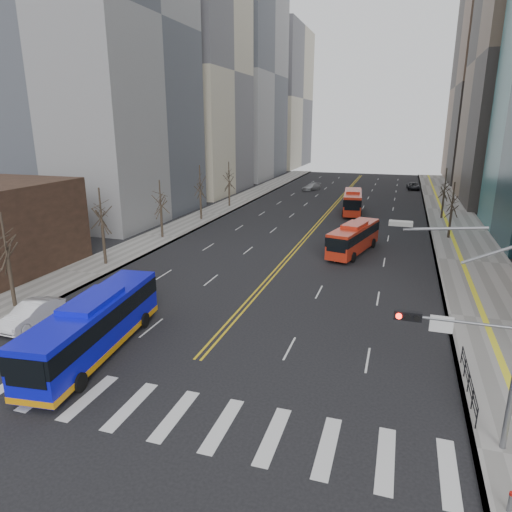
{
  "coord_description": "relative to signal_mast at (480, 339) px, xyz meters",
  "views": [
    {
      "loc": [
        10.32,
        -16.21,
        13.05
      ],
      "look_at": [
        1.42,
        11.64,
        4.49
      ],
      "focal_mm": 32.0,
      "sensor_mm": 36.0,
      "label": 1
    }
  ],
  "objects": [
    {
      "name": "street_trees",
      "position": [
        -20.94,
        32.55,
        0.02
      ],
      "size": [
        35.2,
        47.2,
        7.6
      ],
      "color": "#2C211A",
      "rests_on": "ground"
    },
    {
      "name": "car_white",
      "position": [
        -26.27,
        4.0,
        -4.07
      ],
      "size": [
        1.72,
        4.79,
        1.57
      ],
      "primitive_type": "imported",
      "rotation": [
        0.0,
        0.0,
        -0.01
      ],
      "color": "silver",
      "rests_on": "ground"
    },
    {
      "name": "car_dark_far",
      "position": [
        -1.27,
        79.93,
        -4.18
      ],
      "size": [
        2.66,
        5.03,
        1.35
      ],
      "primitive_type": "imported",
      "rotation": [
        0.0,
        0.0,
        0.09
      ],
      "color": "black",
      "rests_on": "ground"
    },
    {
      "name": "red_bus_far",
      "position": [
        -10.29,
        50.66,
        -2.94
      ],
      "size": [
        3.56,
        11.03,
        3.45
      ],
      "color": "#B32613",
      "rests_on": "ground"
    },
    {
      "name": "red_bus_near",
      "position": [
        -7.73,
        28.41,
        -3.09
      ],
      "size": [
        4.52,
        10.15,
        3.17
      ],
      "color": "#B32613",
      "rests_on": "ground"
    },
    {
      "name": "pedestrian_railing",
      "position": [
        0.53,
        4.0,
        -4.03
      ],
      "size": [
        0.06,
        6.06,
        1.02
      ],
      "color": "black",
      "rests_on": "sidewalk_right"
    },
    {
      "name": "ground",
      "position": [
        -13.77,
        -2.0,
        -4.86
      ],
      "size": [
        220.0,
        220.0,
        0.0
      ],
      "primitive_type": "plane",
      "color": "black"
    },
    {
      "name": "sidewalk_right",
      "position": [
        3.73,
        43.0,
        -4.78
      ],
      "size": [
        7.0,
        130.0,
        0.15
      ],
      "primitive_type": "cube",
      "color": "gray",
      "rests_on": "ground"
    },
    {
      "name": "sidewalk_left",
      "position": [
        -30.27,
        43.0,
        -4.78
      ],
      "size": [
        5.0,
        130.0,
        0.15
      ],
      "primitive_type": "cube",
      "color": "gray",
      "rests_on": "ground"
    },
    {
      "name": "car_dark_mid",
      "position": [
        -7.49,
        29.82,
        -4.07
      ],
      "size": [
        3.37,
        5.0,
        1.58
      ],
      "primitive_type": "imported",
      "rotation": [
        0.0,
        0.0,
        -0.36
      ],
      "color": "black",
      "rests_on": "ground"
    },
    {
      "name": "office_towers",
      "position": [
        -13.64,
        66.51,
        19.07
      ],
      "size": [
        83.0,
        134.0,
        58.0
      ],
      "color": "gray",
      "rests_on": "ground"
    },
    {
      "name": "signal_mast",
      "position": [
        0.0,
        0.0,
        0.0
      ],
      "size": [
        5.37,
        0.37,
        9.39
      ],
      "color": "slate",
      "rests_on": "ground"
    },
    {
      "name": "blue_bus",
      "position": [
        -19.73,
        2.0,
        -3.03
      ],
      "size": [
        3.89,
        12.18,
        3.49
      ],
      "color": "#0E11D4",
      "rests_on": "ground"
    },
    {
      "name": "car_silver",
      "position": [
        -20.75,
        72.62,
        -4.19
      ],
      "size": [
        3.49,
        4.96,
        1.33
      ],
      "primitive_type": "imported",
      "rotation": [
        0.0,
        0.0,
        -0.39
      ],
      "color": "#AAABB0",
      "rests_on": "ground"
    },
    {
      "name": "centerline",
      "position": [
        -13.77,
        53.0,
        -4.85
      ],
      "size": [
        0.55,
        100.0,
        0.01
      ],
      "color": "gold",
      "rests_on": "ground"
    },
    {
      "name": "crosswalk",
      "position": [
        -13.77,
        -2.0,
        -4.85
      ],
      "size": [
        26.7,
        4.0,
        0.01
      ],
      "color": "silver",
      "rests_on": "ground"
    }
  ]
}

